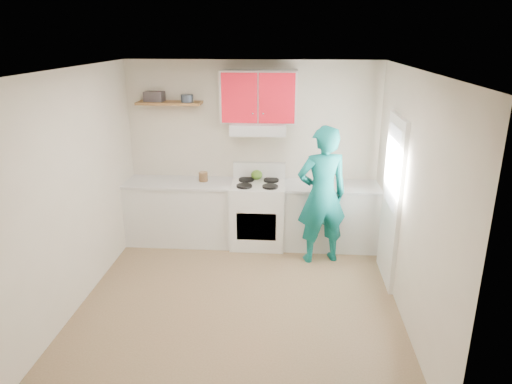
# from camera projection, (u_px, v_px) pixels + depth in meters

# --- Properties ---
(floor) EXTENTS (3.80, 3.80, 0.00)m
(floor) POSITION_uv_depth(u_px,v_px,m) (240.00, 301.00, 5.40)
(floor) COLOR brown
(floor) RESTS_ON ground
(ceiling) EXTENTS (3.60, 3.80, 0.04)m
(ceiling) POSITION_uv_depth(u_px,v_px,m) (236.00, 70.00, 4.56)
(ceiling) COLOR white
(ceiling) RESTS_ON floor
(back_wall) EXTENTS (3.60, 0.04, 2.60)m
(back_wall) POSITION_uv_depth(u_px,v_px,m) (253.00, 152.00, 6.77)
(back_wall) COLOR beige
(back_wall) RESTS_ON floor
(front_wall) EXTENTS (3.60, 0.04, 2.60)m
(front_wall) POSITION_uv_depth(u_px,v_px,m) (207.00, 286.00, 3.18)
(front_wall) COLOR beige
(front_wall) RESTS_ON floor
(left_wall) EXTENTS (0.04, 3.80, 2.60)m
(left_wall) POSITION_uv_depth(u_px,v_px,m) (75.00, 191.00, 5.11)
(left_wall) COLOR beige
(left_wall) RESTS_ON floor
(right_wall) EXTENTS (0.04, 3.80, 2.60)m
(right_wall) POSITION_uv_depth(u_px,v_px,m) (410.00, 199.00, 4.85)
(right_wall) COLOR beige
(right_wall) RESTS_ON floor
(door) EXTENTS (0.05, 0.85, 2.05)m
(door) POSITION_uv_depth(u_px,v_px,m) (392.00, 201.00, 5.60)
(door) COLOR white
(door) RESTS_ON floor
(door_glass) EXTENTS (0.01, 0.55, 0.95)m
(door_glass) POSITION_uv_depth(u_px,v_px,m) (393.00, 167.00, 5.46)
(door_glass) COLOR white
(door_glass) RESTS_ON door
(counter_left) EXTENTS (1.52, 0.60, 0.90)m
(counter_left) POSITION_uv_depth(u_px,v_px,m) (181.00, 212.00, 6.84)
(counter_left) COLOR silver
(counter_left) RESTS_ON floor
(counter_right) EXTENTS (1.32, 0.60, 0.90)m
(counter_right) POSITION_uv_depth(u_px,v_px,m) (330.00, 216.00, 6.68)
(counter_right) COLOR silver
(counter_right) RESTS_ON floor
(stove) EXTENTS (0.76, 0.65, 0.92)m
(stove) POSITION_uv_depth(u_px,v_px,m) (258.00, 214.00, 6.73)
(stove) COLOR white
(stove) RESTS_ON floor
(range_hood) EXTENTS (0.76, 0.44, 0.15)m
(range_hood) POSITION_uv_depth(u_px,v_px,m) (259.00, 128.00, 6.43)
(range_hood) COLOR silver
(range_hood) RESTS_ON back_wall
(upper_cabinets) EXTENTS (1.02, 0.33, 0.70)m
(upper_cabinets) POSITION_uv_depth(u_px,v_px,m) (259.00, 97.00, 6.34)
(upper_cabinets) COLOR red
(upper_cabinets) RESTS_ON back_wall
(shelf) EXTENTS (0.90, 0.30, 0.04)m
(shelf) POSITION_uv_depth(u_px,v_px,m) (169.00, 103.00, 6.48)
(shelf) COLOR brown
(shelf) RESTS_ON back_wall
(books) EXTENTS (0.27, 0.20, 0.14)m
(books) POSITION_uv_depth(u_px,v_px,m) (154.00, 96.00, 6.48)
(books) COLOR #423A3E
(books) RESTS_ON shelf
(tin) EXTENTS (0.19, 0.19, 0.10)m
(tin) POSITION_uv_depth(u_px,v_px,m) (187.00, 98.00, 6.40)
(tin) COLOR #333D4C
(tin) RESTS_ON shelf
(kettle) EXTENTS (0.22, 0.22, 0.14)m
(kettle) POSITION_uv_depth(u_px,v_px,m) (257.00, 175.00, 6.76)
(kettle) COLOR #4A7320
(kettle) RESTS_ON stove
(crock) EXTENTS (0.14, 0.14, 0.16)m
(crock) POSITION_uv_depth(u_px,v_px,m) (203.00, 177.00, 6.69)
(crock) COLOR brown
(crock) RESTS_ON counter_left
(cutting_board) EXTENTS (0.32, 0.26, 0.02)m
(cutting_board) POSITION_uv_depth(u_px,v_px,m) (301.00, 188.00, 6.46)
(cutting_board) COLOR olive
(cutting_board) RESTS_ON counter_right
(silicone_mat) EXTENTS (0.33, 0.30, 0.01)m
(silicone_mat) POSITION_uv_depth(u_px,v_px,m) (366.00, 186.00, 6.55)
(silicone_mat) COLOR red
(silicone_mat) RESTS_ON counter_right
(person) EXTENTS (0.77, 0.61, 1.86)m
(person) POSITION_uv_depth(u_px,v_px,m) (322.00, 195.00, 6.09)
(person) COLOR #0B6563
(person) RESTS_ON floor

